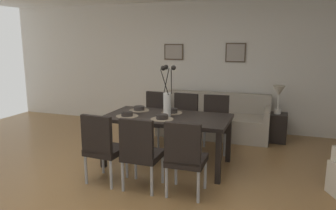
{
  "coord_description": "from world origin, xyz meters",
  "views": [
    {
      "loc": [
        1.69,
        -3.38,
        1.82
      ],
      "look_at": [
        0.2,
        0.86,
        0.92
      ],
      "focal_mm": 34.69,
      "sensor_mm": 36.0,
      "label": 1
    }
  ],
  "objects_px": {
    "dining_table": "(167,121)",
    "dining_chair_near_left": "(102,145)",
    "dining_chair_near_right": "(155,116)",
    "bowl_near_left": "(127,114)",
    "dining_chair_far_right": "(184,118)",
    "bowl_far_right": "(172,110)",
    "sofa": "(214,121)",
    "framed_picture_center": "(236,53)",
    "framed_picture_left": "(174,52)",
    "bowl_far_left": "(162,116)",
    "dining_chair_far_left": "(140,150)",
    "centerpiece_vase": "(167,97)",
    "dining_chair_mid_left": "(185,155)",
    "bowl_near_right": "(139,108)",
    "side_table": "(276,128)",
    "table_lamp": "(279,93)",
    "dining_chair_mid_right": "(215,120)"
  },
  "relations": [
    {
      "from": "sofa",
      "to": "dining_chair_far_right",
      "type": "bearing_deg",
      "value": -111.25
    },
    {
      "from": "bowl_near_left",
      "to": "bowl_far_right",
      "type": "bearing_deg",
      "value": 38.01
    },
    {
      "from": "dining_chair_far_left",
      "to": "centerpiece_vase",
      "type": "height_order",
      "value": "centerpiece_vase"
    },
    {
      "from": "dining_chair_near_left",
      "to": "bowl_far_right",
      "type": "relative_size",
      "value": 5.41
    },
    {
      "from": "dining_chair_near_right",
      "to": "dining_chair_far_right",
      "type": "xyz_separation_m",
      "value": [
        0.54,
        0.0,
        0.0
      ]
    },
    {
      "from": "dining_chair_mid_right",
      "to": "framed_picture_left",
      "type": "relative_size",
      "value": 2.22
    },
    {
      "from": "dining_chair_near_right",
      "to": "sofa",
      "type": "distance_m",
      "value": 1.27
    },
    {
      "from": "sofa",
      "to": "framed_picture_left",
      "type": "relative_size",
      "value": 5.06
    },
    {
      "from": "dining_chair_far_left",
      "to": "side_table",
      "type": "xyz_separation_m",
      "value": [
        1.53,
        2.62,
        -0.25
      ]
    },
    {
      "from": "dining_chair_mid_right",
      "to": "table_lamp",
      "type": "relative_size",
      "value": 1.8
    },
    {
      "from": "bowl_near_left",
      "to": "bowl_near_right",
      "type": "relative_size",
      "value": 1.0
    },
    {
      "from": "dining_chair_far_left",
      "to": "bowl_far_left",
      "type": "relative_size",
      "value": 5.41
    },
    {
      "from": "centerpiece_vase",
      "to": "side_table",
      "type": "relative_size",
      "value": 1.41
    },
    {
      "from": "dining_chair_mid_left",
      "to": "side_table",
      "type": "xyz_separation_m",
      "value": [
        0.97,
        2.6,
        -0.25
      ]
    },
    {
      "from": "bowl_near_right",
      "to": "framed_picture_center",
      "type": "relative_size",
      "value": 0.43
    },
    {
      "from": "dining_chair_near_right",
      "to": "dining_chair_mid_left",
      "type": "relative_size",
      "value": 1.0
    },
    {
      "from": "bowl_near_right",
      "to": "bowl_far_left",
      "type": "height_order",
      "value": "same"
    },
    {
      "from": "dining_chair_mid_right",
      "to": "framed_picture_center",
      "type": "xyz_separation_m",
      "value": [
        0.11,
        1.35,
        1.07
      ]
    },
    {
      "from": "centerpiece_vase",
      "to": "sofa",
      "type": "height_order",
      "value": "centerpiece_vase"
    },
    {
      "from": "dining_chair_far_right",
      "to": "dining_chair_mid_right",
      "type": "distance_m",
      "value": 0.54
    },
    {
      "from": "dining_table",
      "to": "dining_chair_near_left",
      "type": "relative_size",
      "value": 1.96
    },
    {
      "from": "dining_chair_near_right",
      "to": "bowl_far_left",
      "type": "bearing_deg",
      "value": -63.38
    },
    {
      "from": "dining_chair_near_left",
      "to": "dining_chair_mid_right",
      "type": "height_order",
      "value": "same"
    },
    {
      "from": "dining_chair_far_left",
      "to": "side_table",
      "type": "bearing_deg",
      "value": 59.72
    },
    {
      "from": "dining_chair_mid_right",
      "to": "bowl_far_left",
      "type": "height_order",
      "value": "dining_chair_mid_right"
    },
    {
      "from": "dining_chair_near_right",
      "to": "bowl_near_left",
      "type": "distance_m",
      "value": 1.11
    },
    {
      "from": "dining_chair_mid_left",
      "to": "bowl_near_right",
      "type": "distance_m",
      "value": 1.56
    },
    {
      "from": "dining_chair_far_right",
      "to": "table_lamp",
      "type": "distance_m",
      "value": 1.77
    },
    {
      "from": "bowl_near_left",
      "to": "dining_chair_mid_left",
      "type": "bearing_deg",
      "value": -32.06
    },
    {
      "from": "dining_chair_near_left",
      "to": "centerpiece_vase",
      "type": "relative_size",
      "value": 1.25
    },
    {
      "from": "dining_chair_far_right",
      "to": "bowl_far_right",
      "type": "bearing_deg",
      "value": -89.72
    },
    {
      "from": "dining_table",
      "to": "centerpiece_vase",
      "type": "relative_size",
      "value": 2.45
    },
    {
      "from": "dining_chair_mid_left",
      "to": "bowl_far_left",
      "type": "bearing_deg",
      "value": 128.45
    },
    {
      "from": "dining_table",
      "to": "bowl_far_left",
      "type": "height_order",
      "value": "bowl_far_left"
    },
    {
      "from": "dining_chair_mid_left",
      "to": "side_table",
      "type": "relative_size",
      "value": 1.77
    },
    {
      "from": "dining_chair_near_left",
      "to": "framed_picture_left",
      "type": "relative_size",
      "value": 2.22
    },
    {
      "from": "bowl_far_right",
      "to": "side_table",
      "type": "distance_m",
      "value": 2.19
    },
    {
      "from": "dining_table",
      "to": "bowl_near_right",
      "type": "relative_size",
      "value": 10.59
    },
    {
      "from": "dining_chair_far_left",
      "to": "sofa",
      "type": "distance_m",
      "value": 2.69
    },
    {
      "from": "bowl_near_left",
      "to": "sofa",
      "type": "xyz_separation_m",
      "value": [
        0.88,
        1.96,
        -0.5
      ]
    },
    {
      "from": "table_lamp",
      "to": "dining_chair_mid_right",
      "type": "bearing_deg",
      "value": -139.09
    },
    {
      "from": "sofa",
      "to": "framed_picture_center",
      "type": "height_order",
      "value": "framed_picture_center"
    },
    {
      "from": "bowl_near_right",
      "to": "dining_chair_mid_left",
      "type": "bearing_deg",
      "value": -45.55
    },
    {
      "from": "side_table",
      "to": "table_lamp",
      "type": "relative_size",
      "value": 1.02
    },
    {
      "from": "bowl_far_right",
      "to": "framed_picture_left",
      "type": "xyz_separation_m",
      "value": [
        -0.64,
        2.02,
        0.8
      ]
    },
    {
      "from": "dining_chair_near_left",
      "to": "sofa",
      "type": "xyz_separation_m",
      "value": [
        0.9,
        2.64,
        -0.23
      ]
    },
    {
      "from": "dining_chair_near_left",
      "to": "dining_table",
      "type": "bearing_deg",
      "value": 57.88
    },
    {
      "from": "framed_picture_center",
      "to": "dining_chair_near_right",
      "type": "bearing_deg",
      "value": -131.02
    },
    {
      "from": "bowl_near_left",
      "to": "bowl_far_right",
      "type": "height_order",
      "value": "same"
    },
    {
      "from": "dining_table",
      "to": "dining_chair_near_left",
      "type": "distance_m",
      "value": 1.06
    }
  ]
}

